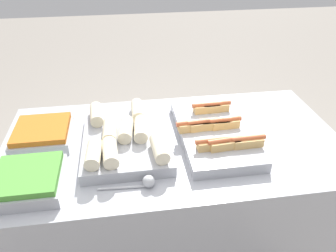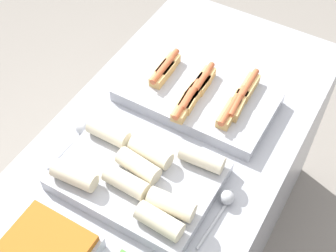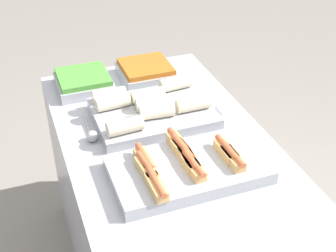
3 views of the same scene
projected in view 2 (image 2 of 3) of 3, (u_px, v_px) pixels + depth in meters
ground_plane at (171, 246)px, 2.30m from camera, size 12.00×12.00×0.00m
counter at (171, 200)px, 1.96m from camera, size 1.51×0.81×0.88m
tray_hotdogs at (198, 95)px, 1.69m from camera, size 0.34×0.55×0.10m
tray_wraps at (139, 175)px, 1.46m from camera, size 0.36×0.49×0.11m
serving_spoon_near at (225, 202)px, 1.43m from camera, size 0.21×0.05×0.05m
serving_spoon_far at (79, 131)px, 1.60m from camera, size 0.21×0.05×0.05m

